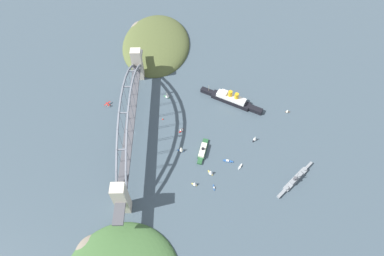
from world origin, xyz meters
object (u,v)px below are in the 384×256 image
Objects in this scene: small_boat_9 at (181,149)px; small_boat_1 at (167,95)px; seaplane_taxiing_near_bridge at (108,104)px; naval_cruiser at (295,179)px; ocean_liner at (231,99)px; harbor_arch_bridge at (130,119)px; small_boat_4 at (211,172)px; small_boat_3 at (181,129)px; small_boat_0 at (195,184)px; small_boat_5 at (287,111)px; channel_marker_buoy at (163,119)px; harbor_ferry_steamer at (203,151)px; small_boat_7 at (214,188)px; small_boat_8 at (255,138)px; small_boat_6 at (228,161)px; small_boat_2 at (240,166)px.

small_boat_1 is at bearing -167.75° from small_boat_9.
naval_cruiser is at bearing 62.57° from seaplane_taxiing_near_bridge.
small_boat_9 is (83.14, -72.26, -1.00)m from ocean_liner.
ocean_liner is at bearing 83.17° from small_boat_1.
harbor_arch_bridge is at bearing -69.02° from ocean_liner.
small_boat_1 is 140.10m from small_boat_4.
small_boat_1 is 1.51× the size of small_boat_3.
small_boat_3 is (61.62, 20.81, -1.72)m from small_boat_1.
small_boat_0 is 1.15× the size of small_boat_5.
channel_marker_buoy is at bearing -127.97° from small_boat_3.
small_boat_9 reaches higher than harbor_ferry_steamer.
small_boat_0 is at bearing -100.72° from small_boat_7.
small_boat_8 reaches higher than small_boat_3.
seaplane_taxiing_near_bridge is at bearing -120.69° from small_boat_6.
naval_cruiser is 5.66× the size of seaplane_taxiing_near_bridge.
small_boat_7 is at bearing -44.11° from small_boat_5.
naval_cruiser is 1.36× the size of harbor_ferry_steamer.
small_boat_8 is (15.87, 161.37, -25.00)m from harbor_arch_bridge.
small_boat_3 is at bearing -100.35° from small_boat_8.
small_boat_9 is at bearing -105.94° from small_boat_6.
channel_marker_buoy is at bearing -144.55° from small_boat_4.
small_boat_4 is (32.13, 8.63, 1.18)m from harbor_ferry_steamer.
small_boat_5 is (32.51, 170.55, -2.33)m from small_boat_1.
harbor_arch_bridge reaches higher than ocean_liner.
ocean_liner is at bearing 162.85° from small_boat_4.
small_boat_1 reaches higher than small_boat_9.
small_boat_5 is 176.04m from channel_marker_buoy.
seaplane_taxiing_near_bridge is at bearing -136.82° from small_boat_0.
small_boat_6 is at bearing -109.91° from naval_cruiser.
naval_cruiser is 121.45m from small_boat_0.
small_boat_5 is at bearing 85.71° from seaplane_taxiing_near_bridge.
small_boat_3 is 1.15× the size of small_boat_5.
harbor_ferry_steamer reaches higher than small_boat_2.
channel_marker_buoy reaches higher than small_boat_2.
small_boat_6 is 41.49m from small_boat_7.
channel_marker_buoy is at bearing -129.52° from small_boat_6.
small_boat_1 is (-143.01, -36.38, 1.65)m from small_boat_0.
small_boat_7 is at bearing 79.28° from small_boat_0.
small_boat_2 is (-23.76, 57.57, -2.73)m from small_boat_0.
harbor_ferry_steamer is at bearing -76.49° from small_boat_8.
small_boat_6 is (-8.19, -14.59, -0.11)m from small_boat_2.
small_boat_4 reaches higher than channel_marker_buoy.
channel_marker_buoy is (-101.74, -41.65, -2.47)m from small_boat_0.
ocean_liner is 2.23× the size of harbor_ferry_steamer.
harbor_ferry_steamer is (32.60, 91.72, -26.48)m from harbor_arch_bridge.
small_boat_9 is at bearing 12.25° from small_boat_1.
small_boat_7 is at bearing 31.30° from channel_marker_buoy.
naval_cruiser is 210.60m from small_boat_1.
small_boat_1 is 1.36× the size of small_boat_2.
small_boat_9 is at bearing -0.63° from small_boat_3.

